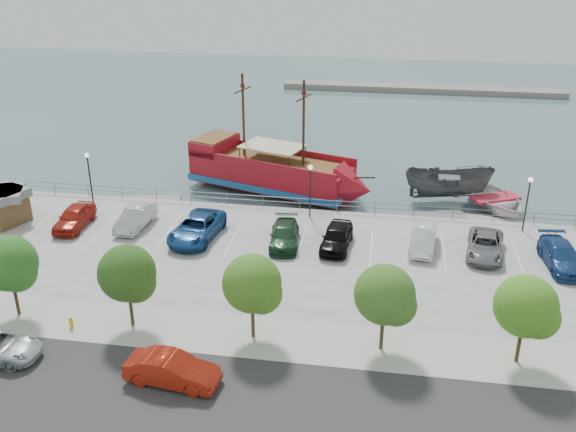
# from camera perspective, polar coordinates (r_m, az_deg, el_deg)

# --- Properties ---
(ground) EXTENTS (160.00, 160.00, 0.00)m
(ground) POSITION_cam_1_polar(r_m,az_deg,el_deg) (44.88, 0.85, -4.62)
(ground) COLOR #3E565A
(street) EXTENTS (100.00, 8.00, 0.04)m
(street) POSITION_cam_1_polar(r_m,az_deg,el_deg) (31.35, -3.63, -17.02)
(street) COLOR #333333
(street) RESTS_ON land_slab
(sidewalk) EXTENTS (100.00, 4.00, 0.05)m
(sidewalk) POSITION_cam_1_polar(r_m,az_deg,el_deg) (35.96, -1.52, -10.80)
(sidewalk) COLOR #B5B49F
(sidewalk) RESTS_ON land_slab
(seawall_railing) EXTENTS (50.00, 0.06, 1.00)m
(seawall_railing) POSITION_cam_1_polar(r_m,az_deg,el_deg) (51.17, 2.15, 1.05)
(seawall_railing) COLOR #5B6063
(seawall_railing) RESTS_ON land_slab
(far_shore) EXTENTS (40.00, 3.00, 0.80)m
(far_shore) POSITION_cam_1_polar(r_m,az_deg,el_deg) (96.38, 11.80, 11.00)
(far_shore) COLOR gray
(far_shore) RESTS_ON ground
(pirate_ship) EXTENTS (17.41, 9.67, 10.80)m
(pirate_ship) POSITION_cam_1_polar(r_m,az_deg,el_deg) (56.61, -0.42, 3.71)
(pirate_ship) COLOR maroon
(pirate_ship) RESTS_ON ground
(patrol_boat) EXTENTS (7.71, 3.45, 2.90)m
(patrol_boat) POSITION_cam_1_polar(r_m,az_deg,el_deg) (56.67, 14.08, 2.59)
(patrol_boat) COLOR #434548
(patrol_boat) RESTS_ON ground
(speedboat) EXTENTS (7.61, 8.56, 1.47)m
(speedboat) POSITION_cam_1_polar(r_m,az_deg,el_deg) (56.30, 17.90, 1.19)
(speedboat) COLOR silver
(speedboat) RESTS_ON ground
(dock_west) EXTENTS (6.78, 3.56, 0.37)m
(dock_west) POSITION_cam_1_polar(r_m,az_deg,el_deg) (56.55, -12.87, 1.29)
(dock_west) COLOR gray
(dock_west) RESTS_ON ground
(dock_mid) EXTENTS (7.74, 4.13, 0.43)m
(dock_mid) POSITION_cam_1_polar(r_m,az_deg,el_deg) (52.75, 11.70, -0.28)
(dock_mid) COLOR slate
(dock_mid) RESTS_ON ground
(dock_east) EXTENTS (6.59, 3.06, 0.36)m
(dock_east) POSITION_cam_1_polar(r_m,az_deg,el_deg) (53.54, 18.71, -0.77)
(dock_east) COLOR gray
(dock_east) RESTS_ON ground
(shed) EXTENTS (4.17, 4.17, 2.63)m
(shed) POSITION_cam_1_polar(r_m,az_deg,el_deg) (53.34, -24.01, 0.87)
(shed) COLOR brown
(shed) RESTS_ON land_slab
(street_sedan) EXTENTS (4.90, 2.18, 1.56)m
(street_sedan) POSITION_cam_1_polar(r_m,az_deg,el_deg) (32.96, -10.25, -13.32)
(street_sedan) COLOR #A9200F
(street_sedan) RESTS_ON street
(fire_hydrant) EXTENTS (0.24, 0.24, 0.68)m
(fire_hydrant) POSITION_cam_1_polar(r_m,az_deg,el_deg) (38.59, -18.73, -8.94)
(fire_hydrant) COLOR #C3BB09
(fire_hydrant) RESTS_ON sidewalk
(lamp_post_left) EXTENTS (0.36, 0.36, 4.28)m
(lamp_post_left) POSITION_cam_1_polar(r_m,az_deg,el_deg) (54.17, -17.29, 4.02)
(lamp_post_left) COLOR black
(lamp_post_left) RESTS_ON land_slab
(lamp_post_mid) EXTENTS (0.36, 0.36, 4.28)m
(lamp_post_mid) POSITION_cam_1_polar(r_m,az_deg,el_deg) (49.06, 2.00, 3.06)
(lamp_post_mid) COLOR black
(lamp_post_mid) RESTS_ON land_slab
(lamp_post_right) EXTENTS (0.36, 0.36, 4.28)m
(lamp_post_right) POSITION_cam_1_polar(r_m,az_deg,el_deg) (49.82, 20.58, 1.80)
(lamp_post_right) COLOR black
(lamp_post_right) RESTS_ON land_slab
(tree_b) EXTENTS (3.30, 3.20, 5.00)m
(tree_b) POSITION_cam_1_polar(r_m,az_deg,el_deg) (39.40, -23.40, -4.07)
(tree_b) COLOR #473321
(tree_b) RESTS_ON sidewalk
(tree_c) EXTENTS (3.30, 3.20, 5.00)m
(tree_c) POSITION_cam_1_polar(r_m,az_deg,el_deg) (36.26, -13.94, -5.16)
(tree_c) COLOR #473321
(tree_c) RESTS_ON sidewalk
(tree_d) EXTENTS (3.30, 3.20, 5.00)m
(tree_d) POSITION_cam_1_polar(r_m,az_deg,el_deg) (34.27, -3.01, -6.23)
(tree_d) COLOR #473321
(tree_d) RESTS_ON sidewalk
(tree_e) EXTENTS (3.30, 3.20, 5.00)m
(tree_e) POSITION_cam_1_polar(r_m,az_deg,el_deg) (33.66, 8.82, -7.14)
(tree_e) COLOR #473321
(tree_e) RESTS_ON sidewalk
(tree_f) EXTENTS (3.30, 3.20, 5.00)m
(tree_f) POSITION_cam_1_polar(r_m,az_deg,el_deg) (34.48, 20.62, -7.74)
(tree_f) COLOR #473321
(tree_f) RESTS_ON sidewalk
(parked_car_a) EXTENTS (2.08, 4.82, 1.62)m
(parked_car_a) POSITION_cam_1_polar(r_m,az_deg,el_deg) (50.78, -18.47, -0.09)
(parked_car_a) COLOR #A31F14
(parked_car_a) RESTS_ON land_slab
(parked_car_b) EXTENTS (1.92, 4.74, 1.53)m
(parked_car_b) POSITION_cam_1_polar(r_m,az_deg,el_deg) (49.49, -13.40, -0.16)
(parked_car_b) COLOR #AFAFAF
(parked_car_b) RESTS_ON land_slab
(parked_car_c) EXTENTS (3.37, 6.23, 1.66)m
(parked_car_c) POSITION_cam_1_polar(r_m,az_deg,el_deg) (46.87, -8.11, -1.04)
(parked_car_c) COLOR navy
(parked_car_c) RESTS_ON land_slab
(parked_car_d) EXTENTS (2.47, 5.06, 1.42)m
(parked_car_d) POSITION_cam_1_polar(r_m,az_deg,el_deg) (45.57, -0.32, -1.72)
(parked_car_d) COLOR #193C20
(parked_car_d) RESTS_ON land_slab
(parked_car_e) EXTENTS (2.27, 4.93, 1.64)m
(parked_car_e) POSITION_cam_1_polar(r_m,az_deg,el_deg) (45.22, 4.35, -1.86)
(parked_car_e) COLOR black
(parked_car_e) RESTS_ON land_slab
(parked_car_f) EXTENTS (2.12, 4.83, 1.54)m
(parked_car_f) POSITION_cam_1_polar(r_m,az_deg,el_deg) (45.90, 11.93, -2.00)
(parked_car_f) COLOR white
(parked_car_f) RESTS_ON land_slab
(parked_car_g) EXTENTS (3.05, 5.41, 1.43)m
(parked_car_g) POSITION_cam_1_polar(r_m,az_deg,el_deg) (46.16, 17.13, -2.52)
(parked_car_g) COLOR slate
(parked_car_g) RESTS_ON land_slab
(parked_car_h) EXTENTS (2.64, 5.45, 1.53)m
(parked_car_h) POSITION_cam_1_polar(r_m,az_deg,el_deg) (46.37, 23.15, -3.28)
(parked_car_h) COLOR navy
(parked_car_h) RESTS_ON land_slab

